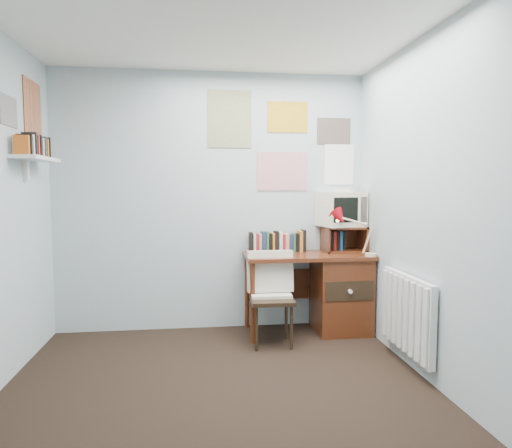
% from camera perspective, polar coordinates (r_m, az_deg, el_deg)
% --- Properties ---
extents(ground, '(3.50, 3.50, 0.00)m').
position_cam_1_polar(ground, '(3.07, -4.21, -22.51)').
color(ground, black).
rests_on(ground, ground).
extents(back_wall, '(3.00, 0.02, 2.50)m').
position_cam_1_polar(back_wall, '(4.48, -5.57, 2.77)').
color(back_wall, '#A8B9C0').
rests_on(back_wall, ground).
extents(right_wall, '(0.02, 3.50, 2.50)m').
position_cam_1_polar(right_wall, '(3.18, 23.71, 1.59)').
color(right_wall, '#A8B9C0').
rests_on(right_wall, ground).
extents(desk, '(1.20, 0.55, 0.76)m').
position_cam_1_polar(desk, '(4.51, 9.83, -8.09)').
color(desk, '#5C2915').
rests_on(desk, ground).
extents(desk_chair, '(0.42, 0.41, 0.80)m').
position_cam_1_polar(desk_chair, '(4.08, 2.00, -9.49)').
color(desk_chair, black).
rests_on(desk_chair, ground).
extents(desk_lamp, '(0.30, 0.27, 0.39)m').
position_cam_1_polar(desk_lamp, '(4.31, 14.21, -1.37)').
color(desk_lamp, '#A80B14').
rests_on(desk_lamp, desk).
extents(tv_riser, '(0.40, 0.30, 0.25)m').
position_cam_1_polar(tv_riser, '(4.57, 10.92, -1.84)').
color(tv_riser, '#5C2915').
rests_on(tv_riser, desk).
extents(crt_tv, '(0.45, 0.43, 0.37)m').
position_cam_1_polar(crt_tv, '(4.56, 10.56, 2.05)').
color(crt_tv, beige).
rests_on(crt_tv, tv_riser).
extents(book_row, '(0.60, 0.14, 0.22)m').
position_cam_1_polar(book_row, '(4.49, 2.97, -2.08)').
color(book_row, '#5C2915').
rests_on(book_row, desk).
extents(radiator, '(0.09, 0.80, 0.60)m').
position_cam_1_polar(radiator, '(3.77, 18.37, -10.60)').
color(radiator, white).
rests_on(radiator, right_wall).
extents(wall_shelf, '(0.20, 0.62, 0.24)m').
position_cam_1_polar(wall_shelf, '(4.03, -25.79, 7.37)').
color(wall_shelf, white).
rests_on(wall_shelf, left_wall).
extents(posters_back, '(1.20, 0.01, 0.90)m').
position_cam_1_polar(posters_back, '(4.57, 3.33, 10.36)').
color(posters_back, white).
rests_on(posters_back, back_wall).
extents(posters_left, '(0.01, 0.70, 0.60)m').
position_cam_1_polar(posters_left, '(4.10, -27.27, 12.61)').
color(posters_left, white).
rests_on(posters_left, left_wall).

